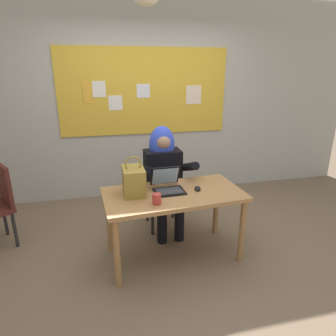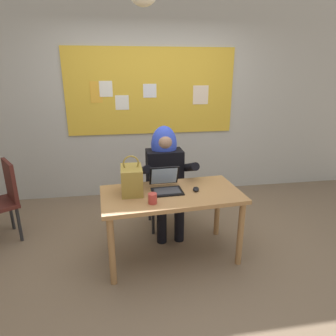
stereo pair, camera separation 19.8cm
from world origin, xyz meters
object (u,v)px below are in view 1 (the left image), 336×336
(laptop, at_px, (168,185))
(coffee_mug, at_px, (157,199))
(person_costumed, at_px, (164,171))
(handbag, at_px, (134,181))
(computer_mouse, at_px, (197,188))
(chair_at_desk, at_px, (162,186))
(desk_main, at_px, (174,201))

(laptop, xyz_separation_m, coffee_mug, (-0.17, -0.29, -0.00))
(person_costumed, xyz_separation_m, handbag, (-0.41, -0.52, 0.12))
(computer_mouse, bearing_deg, person_costumed, 127.27)
(laptop, distance_m, computer_mouse, 0.30)
(chair_at_desk, xyz_separation_m, handbag, (-0.40, -0.65, 0.35))
(laptop, distance_m, coffee_mug, 0.33)
(desk_main, xyz_separation_m, handbag, (-0.38, 0.06, 0.23))
(computer_mouse, bearing_deg, laptop, -176.96)
(chair_at_desk, height_order, computer_mouse, chair_at_desk)
(computer_mouse, distance_m, handbag, 0.64)
(person_costumed, relative_size, coffee_mug, 13.13)
(desk_main, bearing_deg, coffee_mug, -135.37)
(chair_at_desk, height_order, handbag, handbag)
(desk_main, relative_size, laptop, 4.24)
(person_costumed, relative_size, handbag, 3.30)
(person_costumed, bearing_deg, coffee_mug, -18.17)
(laptop, relative_size, coffee_mug, 3.49)
(computer_mouse, relative_size, coffee_mug, 1.09)
(chair_at_desk, bearing_deg, coffee_mug, -15.55)
(desk_main, relative_size, person_costumed, 1.12)
(chair_at_desk, relative_size, person_costumed, 0.72)
(chair_at_desk, xyz_separation_m, laptop, (-0.07, -0.63, 0.26))
(laptop, xyz_separation_m, handbag, (-0.34, -0.02, 0.08))
(desk_main, height_order, chair_at_desk, chair_at_desk)
(computer_mouse, bearing_deg, coffee_mug, -137.83)
(handbag, bearing_deg, computer_mouse, -4.61)
(person_costumed, bearing_deg, computer_mouse, 19.62)
(chair_at_desk, bearing_deg, person_costumed, 0.29)
(person_costumed, height_order, handbag, person_costumed)
(desk_main, height_order, handbag, handbag)
(laptop, relative_size, handbag, 0.88)
(laptop, height_order, handbag, handbag)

